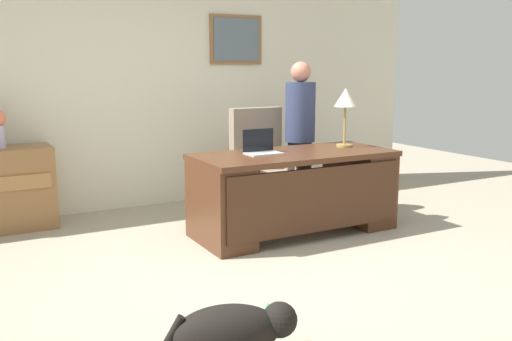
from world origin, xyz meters
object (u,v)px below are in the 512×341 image
Objects in this scene: armchair at (263,166)px; desk_lamp at (345,101)px; dog_lying at (233,330)px; laptop at (261,148)px; person_standing at (300,136)px; desk at (296,189)px; dog_toy_bone at (268,310)px.

desk_lamp is at bearing -57.27° from armchair.
dog_lying is 2.41m from laptop.
armchair is at bearing 145.04° from person_standing.
armchair is (0.14, 0.89, 0.07)m from desk.
person_standing reaches higher than desk.
person_standing is 2.16× the size of dog_lying.
desk is 0.53m from laptop.
desk is at bearing -99.06° from armchair.
laptop is at bearing 179.67° from desk_lamp.
desk reaches higher than dog_toy_bone.
armchair is at bearing 57.78° from dog_lying.
armchair is 0.52m from person_standing.
dog_toy_bone is (-1.13, -1.44, -0.40)m from desk.
dog_lying is at bearing -139.28° from dog_toy_bone.
armchair reaches higher than dog_toy_bone.
desk is 2.54× the size of dog_lying.
dog_toy_bone is at bearing -117.62° from laptop.
dog_toy_bone is (-1.27, -2.33, -0.47)m from armchair.
dog_toy_bone is (-0.82, -1.56, -0.81)m from laptop.
armchair is 2.70m from dog_toy_bone.
desk_lamp reaches higher than dog_lying.
laptop is 1.94m from dog_toy_bone.
person_standing is 3.28m from dog_lying.
desk_lamp reaches higher than dog_toy_bone.
dog_lying reaches higher than dog_toy_bone.
dog_lying is (-1.71, -2.71, -0.34)m from armchair.
desk is 9.69× the size of dog_toy_bone.
dog_toy_bone is at bearing -127.18° from person_standing.
dog_lying is 1.29× the size of desk_lamp.
dog_lying is 3.13m from desk_lamp.
desk is 1.18× the size of person_standing.
dog_lying is 3.81× the size of dog_toy_bone.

